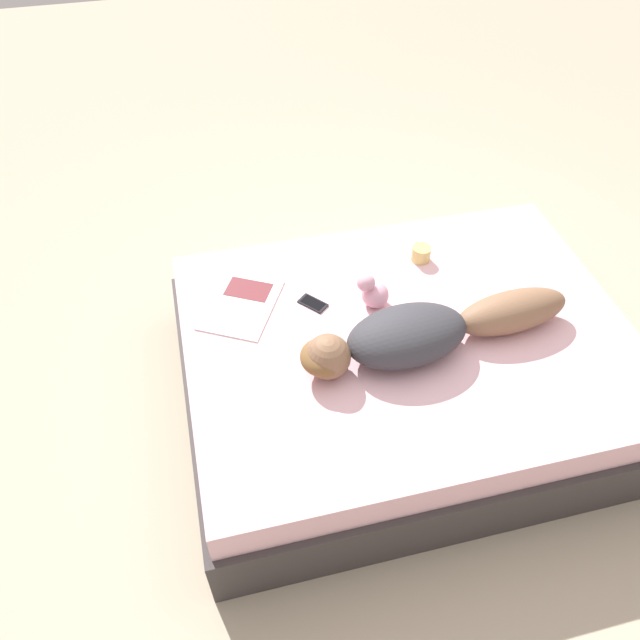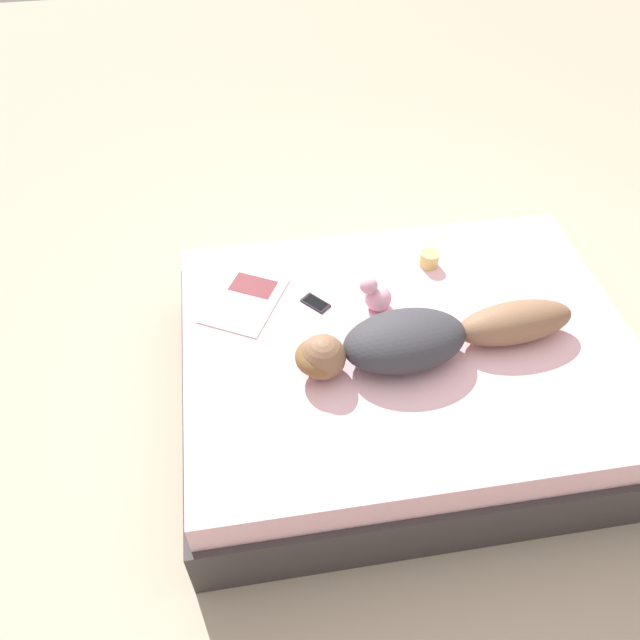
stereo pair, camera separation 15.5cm
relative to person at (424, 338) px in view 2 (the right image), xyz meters
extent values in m
plane|color=#B7A88E|center=(0.10, 0.03, -0.58)|extent=(12.00, 12.00, 0.00)
cube|color=#383333|center=(0.10, 0.03, -0.42)|extent=(1.60, 2.07, 0.31)
cube|color=beige|center=(0.10, 0.03, -0.18)|extent=(1.54, 2.01, 0.16)
ellipsoid|color=brown|center=(0.03, -0.42, -0.01)|extent=(0.24, 0.55, 0.18)
ellipsoid|color=#333338|center=(-0.01, 0.09, 0.01)|extent=(0.36, 0.56, 0.21)
ellipsoid|color=brown|center=(-0.04, 0.47, 0.00)|extent=(0.21, 0.20, 0.11)
sphere|color=brown|center=(-0.04, 0.44, 0.00)|extent=(0.19, 0.19, 0.19)
cube|color=white|center=(0.36, 0.79, -0.10)|extent=(0.33, 0.36, 0.01)
cube|color=white|center=(0.54, 0.69, -0.10)|extent=(0.33, 0.36, 0.01)
cube|color=maroon|center=(0.54, 0.69, -0.09)|extent=(0.22, 0.25, 0.00)
cylinder|color=tan|center=(0.56, -0.19, -0.06)|extent=(0.09, 0.09, 0.08)
cylinder|color=black|center=(0.56, -0.19, -0.03)|extent=(0.08, 0.08, 0.00)
torus|color=tan|center=(0.61, -0.19, -0.06)|extent=(0.05, 0.01, 0.05)
cube|color=black|center=(0.38, 0.41, -0.10)|extent=(0.15, 0.14, 0.01)
cube|color=black|center=(0.38, 0.41, -0.09)|extent=(0.12, 0.12, 0.00)
ellipsoid|color=#DB9EB2|center=(0.31, 0.13, -0.04)|extent=(0.14, 0.13, 0.12)
sphere|color=#DB9EB2|center=(0.31, 0.17, 0.04)|extent=(0.08, 0.08, 0.08)
camera|label=1|loc=(-1.66, 0.87, 1.97)|focal=35.00mm
camera|label=2|loc=(-1.69, 0.72, 1.97)|focal=35.00mm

